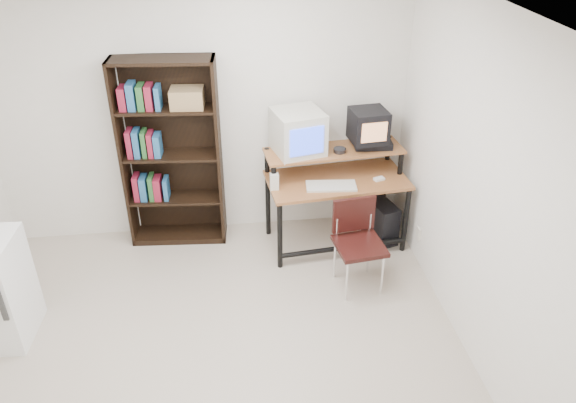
{
  "coord_description": "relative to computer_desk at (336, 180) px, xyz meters",
  "views": [
    {
      "loc": [
        0.19,
        -3.13,
        3.3
      ],
      "look_at": [
        0.72,
        1.1,
        0.78
      ],
      "focal_mm": 35.0,
      "sensor_mm": 36.0,
      "label": 1
    }
  ],
  "objects": [
    {
      "name": "mousepad",
      "position": [
        0.39,
        -0.12,
        0.02
      ],
      "size": [
        0.27,
        0.25,
        0.01
      ],
      "primitive_type": "cube",
      "rotation": [
        0.0,
        0.0,
        0.36
      ],
      "color": "black",
      "rests_on": "computer_desk"
    },
    {
      "name": "wall_outlet",
      "position": [
        0.74,
        -0.42,
        -0.4
      ],
      "size": [
        0.02,
        0.08,
        0.12
      ],
      "primitive_type": "cube",
      "color": "beige",
      "rests_on": "right_wall"
    },
    {
      "name": "floor",
      "position": [
        -1.25,
        -1.57,
        -0.71
      ],
      "size": [
        4.0,
        4.0,
        0.01
      ],
      "primitive_type": "cube",
      "color": "#BFB19E",
      "rests_on": "ground"
    },
    {
      "name": "crt_monitor",
      "position": [
        -0.36,
        0.12,
        0.48
      ],
      "size": [
        0.53,
        0.53,
        0.42
      ],
      "rotation": [
        0.0,
        0.0,
        0.24
      ],
      "color": "beige",
      "rests_on": "computer_desk"
    },
    {
      "name": "pc_tower",
      "position": [
        0.48,
        0.0,
        -0.49
      ],
      "size": [
        0.32,
        0.49,
        0.42
      ],
      "primitive_type": "cube",
      "rotation": [
        0.0,
        0.0,
        0.28
      ],
      "color": "black",
      "rests_on": "floor"
    },
    {
      "name": "keyboard",
      "position": [
        -0.08,
        -0.18,
        0.04
      ],
      "size": [
        0.49,
        0.25,
        0.03
      ],
      "primitive_type": "cube",
      "rotation": [
        0.0,
        0.0,
        -0.09
      ],
      "color": "beige",
      "rests_on": "computer_desk"
    },
    {
      "name": "cd_spindle",
      "position": [
        0.03,
        0.05,
        0.29
      ],
      "size": [
        0.15,
        0.15,
        0.05
      ],
      "primitive_type": "cylinder",
      "rotation": [
        0.0,
        0.0,
        0.27
      ],
      "color": "#26262B",
      "rests_on": "computer_desk"
    },
    {
      "name": "ceiling",
      "position": [
        -1.25,
        -1.57,
        1.9
      ],
      "size": [
        4.0,
        4.0,
        0.01
      ],
      "primitive_type": "cube",
      "color": "white",
      "rests_on": "back_wall"
    },
    {
      "name": "bookshelf",
      "position": [
        -1.57,
        0.29,
        0.26
      ],
      "size": [
        0.96,
        0.39,
        1.89
      ],
      "rotation": [
        0.0,
        0.0,
        -0.08
      ],
      "color": "black",
      "rests_on": "floor"
    },
    {
      "name": "school_chair",
      "position": [
        0.06,
        -0.68,
        -0.2
      ],
      "size": [
        0.46,
        0.46,
        0.82
      ],
      "rotation": [
        0.0,
        0.0,
        0.12
      ],
      "color": "black",
      "rests_on": "floor"
    },
    {
      "name": "computer_desk",
      "position": [
        0.0,
        0.0,
        0.0
      ],
      "size": [
        1.4,
        0.8,
        0.98
      ],
      "rotation": [
        0.0,
        0.0,
        0.1
      ],
      "color": "#9A5E32",
      "rests_on": "floor"
    },
    {
      "name": "right_wall",
      "position": [
        0.75,
        -1.57,
        0.6
      ],
      "size": [
        0.01,
        4.0,
        2.6
      ],
      "primitive_type": "cube",
      "color": "silver",
      "rests_on": "floor"
    },
    {
      "name": "mouse",
      "position": [
        0.4,
        -0.1,
        0.04
      ],
      "size": [
        0.11,
        0.09,
        0.03
      ],
      "primitive_type": "cube",
      "rotation": [
        0.0,
        0.0,
        0.32
      ],
      "color": "white",
      "rests_on": "mousepad"
    },
    {
      "name": "back_wall",
      "position": [
        -1.25,
        0.43,
        0.6
      ],
      "size": [
        4.0,
        0.01,
        2.6
      ],
      "primitive_type": "cube",
      "color": "silver",
      "rests_on": "floor"
    },
    {
      "name": "vcr",
      "position": [
        0.37,
        0.15,
        0.31
      ],
      "size": [
        0.38,
        0.28,
        0.08
      ],
      "primitive_type": "cube",
      "rotation": [
        0.0,
        0.0,
        -0.07
      ],
      "color": "black",
      "rests_on": "computer_desk"
    },
    {
      "name": "crt_tv",
      "position": [
        0.32,
        0.13,
        0.5
      ],
      "size": [
        0.36,
        0.36,
        0.31
      ],
      "rotation": [
        0.0,
        0.0,
        0.1
      ],
      "color": "black",
      "rests_on": "vcr"
    },
    {
      "name": "desk_speaker",
      "position": [
        -0.62,
        -0.15,
        0.1
      ],
      "size": [
        0.08,
        0.08,
        0.17
      ],
      "primitive_type": "cube",
      "rotation": [
        0.0,
        0.0,
        -0.0
      ],
      "color": "beige",
      "rests_on": "computer_desk"
    }
  ]
}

